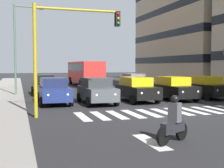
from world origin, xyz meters
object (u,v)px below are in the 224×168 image
object	(u,v)px
car_3	(96,90)
car_row2_1	(135,82)
car_2	(137,89)
car_0	(205,87)
motorcycle_with_rider	(173,123)
car_4	(54,90)
traffic_light_gantry	(61,42)
bus_behind_traffic	(85,71)
car_1	(174,88)
street_lamp_right	(19,41)
car_row2_0	(44,84)

from	to	relation	value
car_3	car_row2_1	bearing A→B (deg)	-125.79
car_2	car_0	bearing A→B (deg)	-176.48
car_row2_1	motorcycle_with_rider	size ratio (longest dim) A/B	2.83
car_4	car_row2_1	distance (m)	11.81
car_2	car_3	size ratio (longest dim) A/B	1.00
traffic_light_gantry	car_0	bearing A→B (deg)	-157.24
car_0	bus_behind_traffic	xyz separation A→B (m)	(5.90, -16.72, 0.97)
car_1	motorcycle_with_rider	distance (m)	12.27
car_2	bus_behind_traffic	xyz separation A→B (m)	(-0.00, -17.08, 0.97)
car_2	street_lamp_right	bearing A→B (deg)	-38.81
car_1	car_3	distance (m)	5.90
car_3	car_4	bearing A→B (deg)	-15.91
car_0	street_lamp_right	xyz separation A→B (m)	(13.70, -5.91, 3.69)
car_1	street_lamp_right	distance (m)	12.96
car_1	car_4	bearing A→B (deg)	-3.59
car_3	motorcycle_with_rider	distance (m)	10.46
car_1	traffic_light_gantry	world-z (taller)	traffic_light_gantry
car_3	car_4	size ratio (longest dim) A/B	1.00
car_3	car_row2_1	xyz separation A→B (m)	(-6.17, -8.56, 0.00)
car_0	car_1	xyz separation A→B (m)	(3.02, 0.44, 0.00)
car_1	car_2	bearing A→B (deg)	-1.48
car_row2_1	bus_behind_traffic	bearing A→B (deg)	-70.29
car_row2_0	car_row2_1	bearing A→B (deg)	-172.96
motorcycle_with_rider	car_4	bearing A→B (deg)	-76.96
street_lamp_right	traffic_light_gantry	bearing A→B (deg)	99.89
bus_behind_traffic	traffic_light_gantry	xyz separation A→B (m)	(5.90, 21.67, 1.84)
car_4	car_row2_1	xyz separation A→B (m)	(-8.89, -7.78, 0.00)
car_3	car_row2_0	world-z (taller)	same
bus_behind_traffic	street_lamp_right	size ratio (longest dim) A/B	1.43
motorcycle_with_rider	traffic_light_gantry	xyz separation A→B (m)	(2.78, -6.18, 3.06)
motorcycle_with_rider	car_1	bearing A→B (deg)	-119.33
car_2	car_row2_0	bearing A→B (deg)	-50.83
motorcycle_with_rider	car_0	bearing A→B (deg)	-129.03
car_0	car_1	size ratio (longest dim) A/B	1.00
car_2	car_4	bearing A→B (deg)	-4.66
car_0	car_row2_0	xyz separation A→B (m)	(11.72, -6.78, 0.00)
car_4	bus_behind_traffic	size ratio (longest dim) A/B	0.42
car_row2_0	traffic_light_gantry	world-z (taller)	traffic_light_gantry
car_4	street_lamp_right	distance (m)	7.18
car_1	car_row2_0	distance (m)	11.30
car_1	motorcycle_with_rider	world-z (taller)	car_1
car_2	car_row2_1	distance (m)	8.83
car_2	car_3	world-z (taller)	same
car_0	car_3	size ratio (longest dim) A/B	1.00
car_1	car_4	distance (m)	8.63
car_1	street_lamp_right	bearing A→B (deg)	-30.71
car_2	street_lamp_right	world-z (taller)	street_lamp_right
car_2	car_row2_0	world-z (taller)	same
car_3	bus_behind_traffic	bearing A→B (deg)	-99.80
traffic_light_gantry	car_3	bearing A→B (deg)	-124.09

